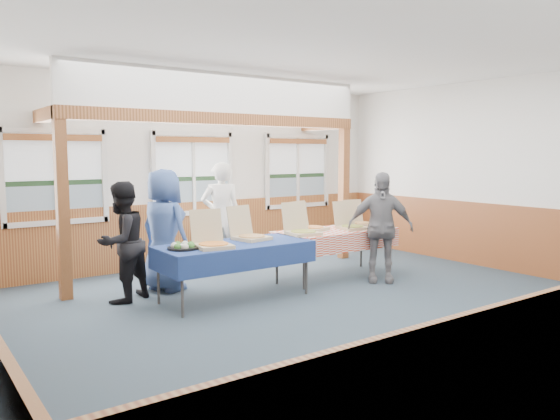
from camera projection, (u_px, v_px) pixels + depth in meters
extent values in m
plane|color=#27353F|center=(318.00, 308.00, 6.94)|extent=(8.00, 8.00, 0.00)
plane|color=white|center=(320.00, 50.00, 6.60)|extent=(8.00, 8.00, 0.00)
plane|color=silver|center=(192.00, 173.00, 9.60)|extent=(8.00, 0.00, 8.00)
plane|color=silver|center=(504.00, 175.00, 9.08)|extent=(0.00, 8.00, 8.00)
cube|color=brown|center=(194.00, 233.00, 9.69)|extent=(7.98, 0.05, 1.10)
cube|color=brown|center=(501.00, 237.00, 9.18)|extent=(0.05, 6.98, 1.10)
cube|color=silver|center=(58.00, 222.00, 8.30)|extent=(1.52, 0.05, 0.08)
cube|color=silver|center=(54.00, 131.00, 8.15)|extent=(1.52, 0.05, 0.08)
cube|color=silver|center=(2.00, 178.00, 7.80)|extent=(0.08, 0.05, 1.46)
cube|color=silver|center=(105.00, 176.00, 8.65)|extent=(0.08, 0.05, 1.46)
cube|color=silver|center=(56.00, 177.00, 8.22)|extent=(0.05, 0.05, 1.30)
cube|color=slate|center=(56.00, 202.00, 8.30)|extent=(1.40, 0.02, 0.52)
cube|color=#183119|center=(55.00, 183.00, 8.27)|extent=(1.40, 0.02, 0.08)
cube|color=silver|center=(54.00, 157.00, 8.23)|extent=(1.40, 0.02, 0.70)
cube|color=brown|center=(55.00, 137.00, 8.15)|extent=(1.40, 0.07, 0.10)
cube|color=silver|center=(194.00, 213.00, 9.63)|extent=(1.52, 0.05, 0.08)
cube|color=silver|center=(193.00, 134.00, 9.48)|extent=(1.52, 0.05, 0.08)
cube|color=silver|center=(154.00, 175.00, 9.13)|extent=(0.08, 0.05, 1.46)
cube|color=silver|center=(230.00, 173.00, 9.98)|extent=(0.08, 0.05, 1.46)
cube|color=silver|center=(194.00, 174.00, 9.55)|extent=(0.05, 0.05, 1.30)
cube|color=slate|center=(193.00, 196.00, 9.63)|extent=(1.40, 0.02, 0.52)
cube|color=#183119|center=(193.00, 179.00, 9.60)|extent=(1.40, 0.02, 0.08)
cube|color=silver|center=(192.00, 156.00, 9.56)|extent=(1.40, 0.02, 0.70)
cube|color=brown|center=(194.00, 140.00, 9.48)|extent=(1.40, 0.07, 0.10)
cube|color=silver|center=(298.00, 205.00, 10.96)|extent=(1.52, 0.05, 0.08)
cube|color=silver|center=(298.00, 136.00, 10.81)|extent=(1.52, 0.05, 0.08)
cube|color=silver|center=(267.00, 172.00, 10.46)|extent=(0.08, 0.05, 1.46)
cube|color=silver|center=(326.00, 170.00, 11.31)|extent=(0.08, 0.05, 1.46)
cube|color=silver|center=(298.00, 171.00, 10.88)|extent=(0.05, 0.05, 1.30)
cube|color=slate|center=(297.00, 190.00, 10.96)|extent=(1.40, 0.02, 0.52)
cube|color=#183119|center=(297.00, 176.00, 10.93)|extent=(1.40, 0.02, 0.08)
cube|color=silver|center=(297.00, 156.00, 10.88)|extent=(1.40, 0.02, 0.70)
cube|color=brown|center=(299.00, 141.00, 10.81)|extent=(1.40, 0.07, 0.10)
cube|color=#5C3014|center=(63.00, 211.00, 7.23)|extent=(0.15, 0.15, 2.40)
cube|color=#5C3014|center=(344.00, 194.00, 10.12)|extent=(0.15, 0.15, 2.40)
cube|color=#5C3014|center=(226.00, 119.00, 8.54)|extent=(5.15, 0.18, 0.18)
cylinder|color=#343434|center=(182.00, 288.00, 6.49)|extent=(0.04, 0.04, 0.73)
cylinder|color=#343434|center=(158.00, 277.00, 7.06)|extent=(0.04, 0.04, 0.73)
cylinder|color=#343434|center=(306.00, 268.00, 7.57)|extent=(0.04, 0.04, 0.73)
cylinder|color=#343434|center=(277.00, 260.00, 8.15)|extent=(0.04, 0.04, 0.73)
cube|color=#343434|center=(235.00, 245.00, 7.28)|extent=(2.11, 1.13, 0.03)
cube|color=navy|center=(235.00, 244.00, 7.28)|extent=(2.18, 1.20, 0.01)
cube|color=navy|center=(253.00, 260.00, 6.93)|extent=(2.04, 0.33, 0.28)
cube|color=navy|center=(218.00, 250.00, 7.66)|extent=(2.04, 0.33, 0.28)
cylinder|color=#343434|center=(304.00, 264.00, 7.84)|extent=(0.04, 0.04, 0.73)
cylinder|color=#343434|center=(277.00, 257.00, 8.38)|extent=(0.04, 0.04, 0.73)
cylinder|color=#343434|center=(390.00, 251.00, 8.87)|extent=(0.04, 0.04, 0.73)
cylinder|color=#343434|center=(361.00, 246.00, 9.41)|extent=(0.04, 0.04, 0.73)
cube|color=#343434|center=(335.00, 231.00, 8.59)|extent=(2.06, 1.47, 0.03)
cube|color=red|center=(335.00, 230.00, 8.58)|extent=(2.14, 1.55, 0.01)
cube|color=red|center=(354.00, 242.00, 8.25)|extent=(1.81, 0.77, 0.28)
cube|color=red|center=(318.00, 236.00, 8.94)|extent=(1.81, 0.77, 0.28)
cube|color=tan|center=(214.00, 246.00, 6.92)|extent=(0.49, 0.49, 0.05)
cylinder|color=orange|center=(214.00, 244.00, 6.92)|extent=(0.42, 0.42, 0.01)
cube|color=tan|center=(206.00, 225.00, 7.13)|extent=(0.44, 0.16, 0.42)
cube|color=tan|center=(252.00, 238.00, 7.57)|extent=(0.49, 0.49, 0.05)
cylinder|color=tan|center=(252.00, 236.00, 7.57)|extent=(0.43, 0.43, 0.01)
cube|color=tan|center=(240.00, 220.00, 7.73)|extent=(0.43, 0.17, 0.41)
cube|color=tan|center=(303.00, 233.00, 8.03)|extent=(0.47, 0.47, 0.05)
cylinder|color=gold|center=(303.00, 231.00, 8.03)|extent=(0.41, 0.41, 0.01)
cube|color=tan|center=(295.00, 216.00, 8.23)|extent=(0.43, 0.15, 0.42)
cube|color=tan|center=(312.00, 229.00, 8.50)|extent=(0.51, 0.51, 0.05)
cylinder|color=orange|center=(312.00, 227.00, 8.50)|extent=(0.45, 0.45, 0.01)
cube|color=tan|center=(299.00, 214.00, 8.62)|extent=(0.42, 0.21, 0.40)
cube|color=tan|center=(352.00, 228.00, 8.63)|extent=(0.43, 0.43, 0.04)
cylinder|color=gold|center=(352.00, 226.00, 8.63)|extent=(0.38, 0.38, 0.01)
cube|color=tan|center=(344.00, 213.00, 8.81)|extent=(0.40, 0.13, 0.38)
cube|color=tan|center=(361.00, 224.00, 9.04)|extent=(0.42, 0.42, 0.04)
cylinder|color=tan|center=(361.00, 223.00, 9.04)|extent=(0.37, 0.37, 0.01)
cube|color=tan|center=(353.00, 211.00, 9.22)|extent=(0.39, 0.13, 0.37)
cylinder|color=black|center=(183.00, 248.00, 6.84)|extent=(0.40, 0.40, 0.03)
cylinder|color=silver|center=(183.00, 246.00, 6.84)|extent=(0.09, 0.09, 0.04)
sphere|color=#3B752C|center=(191.00, 245.00, 6.90)|extent=(0.09, 0.09, 0.09)
sphere|color=beige|center=(185.00, 244.00, 6.95)|extent=(0.09, 0.09, 0.09)
sphere|color=#3B752C|center=(178.00, 245.00, 6.91)|extent=(0.09, 0.09, 0.09)
sphere|color=beige|center=(174.00, 246.00, 6.82)|extent=(0.09, 0.09, 0.09)
sphere|color=#3B752C|center=(178.00, 247.00, 6.74)|extent=(0.09, 0.09, 0.09)
sphere|color=beige|center=(185.00, 247.00, 6.74)|extent=(0.09, 0.09, 0.09)
sphere|color=#3B752C|center=(191.00, 246.00, 6.81)|extent=(0.09, 0.09, 0.09)
cylinder|color=#A7701B|center=(385.00, 223.00, 8.86)|extent=(0.07, 0.07, 0.15)
imported|color=silver|center=(221.00, 216.00, 9.10)|extent=(0.78, 0.66, 1.81)
imported|color=black|center=(122.00, 242.00, 7.16)|extent=(0.97, 0.90, 1.59)
imported|color=#344C82|center=(164.00, 230.00, 7.75)|extent=(0.81, 0.99, 1.74)
imported|color=slate|center=(380.00, 227.00, 8.28)|extent=(1.01, 0.96, 1.68)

